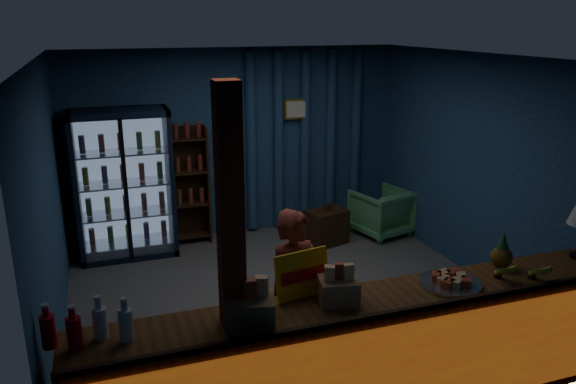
% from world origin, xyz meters
% --- Properties ---
extents(ground, '(4.60, 4.60, 0.00)m').
position_xyz_m(ground, '(0.00, 0.00, 0.00)').
color(ground, '#515154').
rests_on(ground, ground).
extents(room_walls, '(4.60, 4.60, 4.60)m').
position_xyz_m(room_walls, '(0.00, 0.00, 1.57)').
color(room_walls, navy).
rests_on(room_walls, ground).
extents(counter, '(4.40, 0.57, 0.99)m').
position_xyz_m(counter, '(0.00, -1.91, 0.48)').
color(counter, brown).
rests_on(counter, ground).
extents(support_post, '(0.16, 0.16, 2.60)m').
position_xyz_m(support_post, '(-1.05, -1.90, 1.30)').
color(support_post, '#963315').
rests_on(support_post, ground).
extents(beverage_cooler, '(1.20, 0.62, 1.90)m').
position_xyz_m(beverage_cooler, '(-1.55, 1.92, 0.93)').
color(beverage_cooler, black).
rests_on(beverage_cooler, ground).
extents(bottle_shelf, '(0.50, 0.28, 1.60)m').
position_xyz_m(bottle_shelf, '(-0.70, 2.06, 0.79)').
color(bottle_shelf, '#321B10').
rests_on(bottle_shelf, ground).
extents(curtain_folds, '(1.74, 0.14, 2.50)m').
position_xyz_m(curtain_folds, '(1.00, 2.14, 1.30)').
color(curtain_folds, navy).
rests_on(curtain_folds, room_walls).
extents(framed_picture, '(0.36, 0.04, 0.28)m').
position_xyz_m(framed_picture, '(0.85, 2.10, 1.75)').
color(framed_picture, gold).
rests_on(framed_picture, room_walls).
extents(shopkeeper, '(0.62, 0.50, 1.48)m').
position_xyz_m(shopkeeper, '(-0.37, -1.26, 0.74)').
color(shopkeeper, maroon).
rests_on(shopkeeper, ground).
extents(green_chair, '(0.86, 0.87, 0.66)m').
position_xyz_m(green_chair, '(1.90, 1.43, 0.33)').
color(green_chair, '#54A968').
rests_on(green_chair, ground).
extents(side_table, '(0.61, 0.51, 0.57)m').
position_xyz_m(side_table, '(1.03, 1.37, 0.24)').
color(side_table, '#321B10').
rests_on(side_table, ground).
extents(yellow_sign, '(0.45, 0.17, 0.35)m').
position_xyz_m(yellow_sign, '(-0.47, -1.68, 1.13)').
color(yellow_sign, '#ECAA0C').
rests_on(yellow_sign, counter).
extents(soda_bottles, '(0.56, 0.17, 0.30)m').
position_xyz_m(soda_bottles, '(-1.99, -1.85, 1.07)').
color(soda_bottles, red).
rests_on(soda_bottles, counter).
extents(snack_box_left, '(0.38, 0.34, 0.35)m').
position_xyz_m(snack_box_left, '(-0.95, -1.97, 1.07)').
color(snack_box_left, '#AD7F54').
rests_on(snack_box_left, counter).
extents(snack_box_centre, '(0.32, 0.29, 0.30)m').
position_xyz_m(snack_box_centre, '(-0.25, -1.86, 1.06)').
color(snack_box_centre, '#AD7F54').
rests_on(snack_box_centre, counter).
extents(pastry_tray, '(0.49, 0.49, 0.08)m').
position_xyz_m(pastry_tray, '(0.70, -1.89, 0.98)').
color(pastry_tray, silver).
rests_on(pastry_tray, counter).
extents(banana_bunches, '(0.47, 0.28, 0.16)m').
position_xyz_m(banana_bunches, '(1.26, -1.99, 1.03)').
color(banana_bunches, gold).
rests_on(banana_bunches, counter).
extents(pineapple, '(0.18, 0.18, 0.31)m').
position_xyz_m(pineapple, '(1.28, -1.76, 1.08)').
color(pineapple, brown).
rests_on(pineapple, counter).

